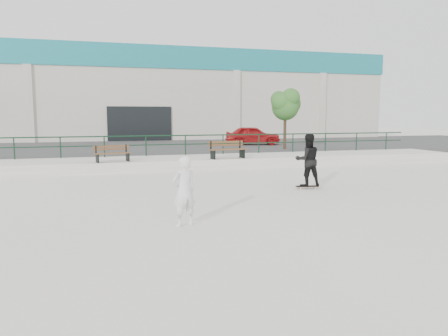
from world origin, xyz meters
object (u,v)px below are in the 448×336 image
object	(u,v)px
red_car	(253,135)
seated_skater	(184,191)
bench_left	(112,154)
standing_skater	(308,160)
tree	(286,104)
skateboard	(307,186)
bench_right	(227,150)

from	to	relation	value
red_car	seated_skater	distance (m)	20.37
bench_left	standing_skater	distance (m)	8.74
bench_left	seated_skater	bearing A→B (deg)	-95.00
tree	skateboard	distance (m)	11.76
bench_left	seated_skater	size ratio (longest dim) A/B	1.02
tree	red_car	distance (m)	4.59
bench_left	tree	distance (m)	11.47
tree	seated_skater	world-z (taller)	tree
bench_left	tree	xyz separation A→B (m)	(10.26, 4.57, 2.33)
bench_left	red_car	xyz separation A→B (m)	(9.69, 8.64, 0.28)
bench_right	red_car	distance (m)	9.71
red_car	standing_skater	xyz separation A→B (m)	(-3.38, -14.70, -0.14)
bench_left	skateboard	distance (m)	8.77
bench_right	skateboard	size ratio (longest dim) A/B	2.31
seated_skater	tree	bearing A→B (deg)	-138.77
skateboard	seated_skater	distance (m)	6.41
bench_left	skateboard	size ratio (longest dim) A/B	2.05
bench_right	red_car	xyz separation A→B (m)	(4.45, 8.63, 0.23)
tree	standing_skater	size ratio (longest dim) A/B	1.99
tree	red_car	xyz separation A→B (m)	(-0.57, 4.07, -2.05)
tree	standing_skater	distance (m)	11.55
standing_skater	seated_skater	world-z (taller)	standing_skater
tree	skateboard	xyz separation A→B (m)	(-3.96, -10.63, -3.12)
standing_skater	red_car	bearing A→B (deg)	-95.28
bench_right	seated_skater	xyz separation A→B (m)	(-4.02, -9.89, -0.10)
tree	skateboard	size ratio (longest dim) A/B	4.47
tree	standing_skater	bearing A→B (deg)	-110.42
bench_left	bench_right	bearing A→B (deg)	-11.91
red_car	seated_skater	bearing A→B (deg)	168.22
standing_skater	bench_left	bearing A→B (deg)	-36.16
skateboard	bench_left	bearing A→B (deg)	146.77
standing_skater	skateboard	bearing A→B (deg)	-172.31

